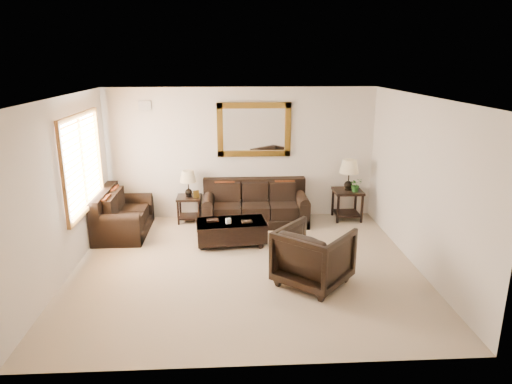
{
  "coord_description": "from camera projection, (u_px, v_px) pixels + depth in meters",
  "views": [
    {
      "loc": [
        -0.21,
        -6.75,
        3.23
      ],
      "look_at": [
        0.2,
        0.6,
        1.08
      ],
      "focal_mm": 32.0,
      "sensor_mm": 36.0,
      "label": 1
    }
  ],
  "objects": [
    {
      "name": "window",
      "position": [
        83.0,
        163.0,
        7.67
      ],
      "size": [
        0.07,
        1.96,
        1.66
      ],
      "color": "white",
      "rests_on": "room"
    },
    {
      "name": "potted_plant",
      "position": [
        356.0,
        186.0,
        9.29
      ],
      "size": [
        0.31,
        0.33,
        0.22
      ],
      "primitive_type": "imported",
      "rotation": [
        0.0,
        0.0,
        0.22
      ],
      "color": "#23561D",
      "rests_on": "end_table_right"
    },
    {
      "name": "loveseat",
      "position": [
        121.0,
        218.0,
        8.73
      ],
      "size": [
        0.9,
        1.51,
        0.85
      ],
      "rotation": [
        0.0,
        0.0,
        1.57
      ],
      "color": "black",
      "rests_on": "room"
    },
    {
      "name": "air_vent",
      "position": [
        145.0,
        105.0,
        9.01
      ],
      "size": [
        0.25,
        0.02,
        0.18
      ],
      "primitive_type": "cube",
      "color": "#999999",
      "rests_on": "room"
    },
    {
      "name": "armchair",
      "position": [
        314.0,
        254.0,
        6.7
      ],
      "size": [
        1.29,
        1.28,
        0.97
      ],
      "primitive_type": "imported",
      "rotation": [
        0.0,
        0.0,
        2.43
      ],
      "color": "black",
      "rests_on": "floor"
    },
    {
      "name": "end_table_left",
      "position": [
        189.0,
        189.0,
        9.26
      ],
      "size": [
        0.49,
        0.49,
        1.07
      ],
      "color": "black",
      "rests_on": "room"
    },
    {
      "name": "end_table_right",
      "position": [
        348.0,
        181.0,
        9.36
      ],
      "size": [
        0.58,
        0.58,
        1.27
      ],
      "color": "black",
      "rests_on": "room"
    },
    {
      "name": "sofa",
      "position": [
        255.0,
        208.0,
        9.31
      ],
      "size": [
        2.11,
        0.91,
        0.86
      ],
      "color": "black",
      "rests_on": "room"
    },
    {
      "name": "coffee_table",
      "position": [
        231.0,
        230.0,
        8.23
      ],
      "size": [
        1.32,
        0.81,
        0.53
      ],
      "rotation": [
        0.0,
        0.0,
        0.11
      ],
      "color": "black",
      "rests_on": "room"
    },
    {
      "name": "mirror",
      "position": [
        254.0,
        130.0,
        9.25
      ],
      "size": [
        1.5,
        0.06,
        1.1
      ],
      "color": "#523410",
      "rests_on": "room"
    },
    {
      "name": "room",
      "position": [
        245.0,
        186.0,
        7.01
      ],
      "size": [
        5.51,
        5.01,
        2.71
      ],
      "color": "tan",
      "rests_on": "ground"
    }
  ]
}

